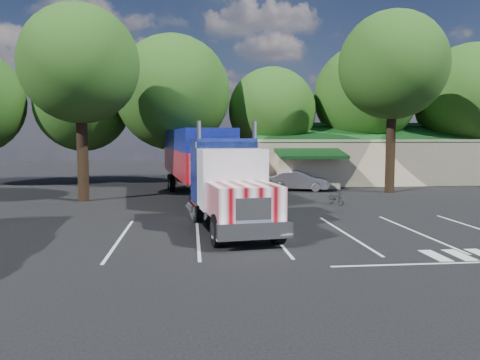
{
  "coord_description": "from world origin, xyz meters",
  "views": [
    {
      "loc": [
        -3.45,
        -25.38,
        4.17
      ],
      "look_at": [
        -0.98,
        -1.79,
        2.0
      ],
      "focal_mm": 35.0,
      "sensor_mm": 36.0,
      "label": 1
    }
  ],
  "objects": [
    {
      "name": "ground",
      "position": [
        0.0,
        0.0,
        0.0
      ],
      "size": [
        120.0,
        120.0,
        0.0
      ],
      "primitive_type": "plane",
      "color": "black",
      "rests_on": "ground"
    },
    {
      "name": "event_hall",
      "position": [
        13.74,
        17.81,
        2.21
      ],
      "size": [
        24.2,
        14.12,
        5.55
      ],
      "color": "#C5BA92",
      "rests_on": "ground"
    },
    {
      "name": "tree_row_b",
      "position": [
        -13.0,
        17.8,
        7.13
      ],
      "size": [
        8.4,
        8.4,
        11.35
      ],
      "color": "black",
      "rests_on": "ground"
    },
    {
      "name": "tree_row_c",
      "position": [
        -5.0,
        16.2,
        8.04
      ],
      "size": [
        10.0,
        10.0,
        13.05
      ],
      "color": "black",
      "rests_on": "ground"
    },
    {
      "name": "tree_row_d",
      "position": [
        4.0,
        17.5,
        6.58
      ],
      "size": [
        8.0,
        8.0,
        10.6
      ],
      "color": "black",
      "rests_on": "ground"
    },
    {
      "name": "tree_row_e",
      "position": [
        13.0,
        18.0,
        8.09
      ],
      "size": [
        9.6,
        9.6,
        12.9
      ],
      "color": "black",
      "rests_on": "ground"
    },
    {
      "name": "tree_row_f",
      "position": [
        23.0,
        16.8,
        7.79
      ],
      "size": [
        10.4,
        10.4,
        13.0
      ],
      "color": "black",
      "rests_on": "ground"
    },
    {
      "name": "tree_near_left",
      "position": [
        -10.5,
        6.0,
        8.81
      ],
      "size": [
        7.6,
        7.6,
        12.65
      ],
      "color": "black",
      "rests_on": "ground"
    },
    {
      "name": "tree_near_right",
      "position": [
        11.5,
        8.5,
        9.46
      ],
      "size": [
        8.0,
        8.0,
        13.5
      ],
      "color": "black",
      "rests_on": "ground"
    },
    {
      "name": "semi_truck",
      "position": [
        -2.83,
        4.02,
        2.78
      ],
      "size": [
        5.97,
        23.64,
        4.92
      ],
      "rotation": [
        0.0,
        0.0,
        0.13
      ],
      "color": "black",
      "rests_on": "ground"
    },
    {
      "name": "woman",
      "position": [
        1.6,
        0.0,
        0.81
      ],
      "size": [
        0.52,
        0.67,
        1.62
      ],
      "primitive_type": "imported",
      "rotation": [
        0.0,
        0.0,
        1.82
      ],
      "color": "black",
      "rests_on": "ground"
    },
    {
      "name": "bicycle",
      "position": [
        5.5,
        2.64,
        0.42
      ],
      "size": [
        1.0,
        1.7,
        0.84
      ],
      "primitive_type": "imported",
      "rotation": [
        0.0,
        0.0,
        0.29
      ],
      "color": "black",
      "rests_on": "ground"
    },
    {
      "name": "silver_sedan",
      "position": [
        5.0,
        10.5,
        0.77
      ],
      "size": [
        4.96,
        3.11,
        1.54
      ],
      "primitive_type": "imported",
      "rotation": [
        0.0,
        0.0,
        1.23
      ],
      "color": "#9D9FA4",
      "rests_on": "ground"
    }
  ]
}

